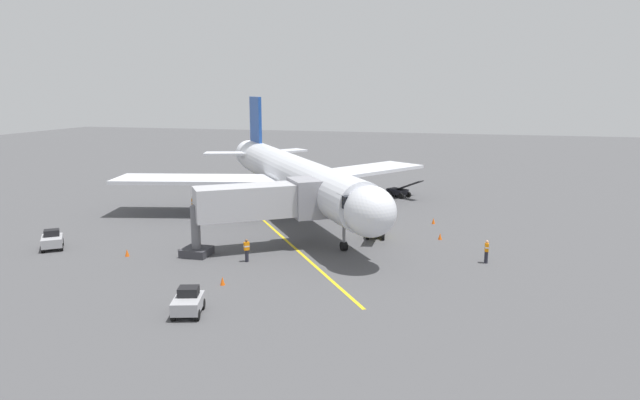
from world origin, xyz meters
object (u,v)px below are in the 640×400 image
jet_bridge (268,202)px  tug_near_nose (188,302)px  ground_crew_loader (193,205)px  safety_cone_wing_port (222,281)px  tug_rear_apron (52,240)px  safety_cone_wing_starboard (440,236)px  safety_cone_nose_right (127,253)px  ground_crew_marshaller (247,250)px  belt_loader_starboard_side (399,191)px  safety_cone_nose_left (433,221)px  ground_crew_wing_walker (486,251)px  belt_loader_portside (376,229)px  airplane (292,175)px

jet_bridge → tug_near_nose: jet_bridge is taller
ground_crew_loader → safety_cone_wing_port: bearing=122.2°
tug_rear_apron → safety_cone_wing_starboard: bearing=-160.1°
tug_near_nose → safety_cone_wing_starboard: 23.55m
jet_bridge → safety_cone_nose_right: (9.63, 4.70, -3.49)m
ground_crew_marshaller → belt_loader_starboard_side: (-7.74, -27.90, -0.17)m
ground_crew_marshaller → tug_near_nose: bearing=93.0°
ground_crew_marshaller → tug_rear_apron: size_ratio=0.62×
ground_crew_marshaller → safety_cone_nose_left: size_ratio=3.11×
ground_crew_wing_walker → tug_near_nose: (16.35, 14.01, -0.18)m
ground_crew_loader → safety_cone_wing_starboard: 25.05m
ground_crew_loader → safety_cone_wing_starboard: (-24.75, 3.79, -0.61)m
safety_cone_wing_starboard → tug_near_nose: bearing=57.0°
belt_loader_starboard_side → ground_crew_loader: bearing=36.6°
tug_near_nose → safety_cone_nose_right: tug_near_nose is taller
jet_bridge → belt_loader_portside: size_ratio=2.23×
ground_crew_loader → safety_cone_wing_starboard: bearing=171.3°
tug_near_nose → belt_loader_portside: (-7.45, -19.15, 0.01)m
ground_crew_marshaller → ground_crew_loader: bearing=-50.1°
airplane → safety_cone_wing_starboard: (-14.93, 6.10, -3.73)m
jet_bridge → safety_cone_nose_left: 17.20m
belt_loader_portside → tug_rear_apron: bearing=22.7°
jet_bridge → safety_cone_nose_left: jet_bridge is taller
jet_bridge → ground_crew_loader: jet_bridge is taller
belt_loader_portside → safety_cone_wing_port: (7.61, 14.29, -0.44)m
safety_cone_wing_starboard → belt_loader_starboard_side: bearing=-72.8°
safety_cone_nose_right → ground_crew_loader: bearing=-81.6°
ground_crew_marshaller → safety_cone_nose_left: (-12.44, -15.41, -0.61)m
airplane → safety_cone_wing_starboard: airplane is taller
jet_bridge → belt_loader_starboard_side: 25.53m
tug_near_nose → belt_loader_starboard_side: bearing=-100.8°
ground_crew_marshaller → ground_crew_wing_walker: bearing=-166.2°
airplane → ground_crew_loader: 10.56m
ground_crew_loader → safety_cone_nose_right: ground_crew_loader is taller
ground_crew_marshaller → belt_loader_portside: size_ratio=0.36×
ground_crew_marshaller → safety_cone_wing_port: bearing=94.2°
safety_cone_wing_port → jet_bridge: bearing=-90.1°
safety_cone_nose_left → tug_rear_apron: bearing=29.6°
belt_loader_portside → tug_rear_apron: 26.09m
jet_bridge → ground_crew_wing_walker: (-16.49, -0.49, -2.88)m
safety_cone_nose_right → tug_near_nose: bearing=137.9°
airplane → tug_near_nose: size_ratio=13.39×
ground_crew_marshaller → safety_cone_nose_right: ground_crew_marshaller is taller
airplane → ground_crew_marshaller: bearing=95.7°
jet_bridge → safety_cone_nose_right: bearing=26.0°
ground_crew_wing_walker → tug_rear_apron: ground_crew_wing_walker is taller
safety_cone_nose_left → safety_cone_nose_right: size_ratio=1.00×
safety_cone_nose_right → belt_loader_portside: bearing=-149.1°
jet_bridge → ground_crew_loader: (11.81, -10.03, -2.88)m
tug_rear_apron → safety_cone_wing_port: 17.00m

